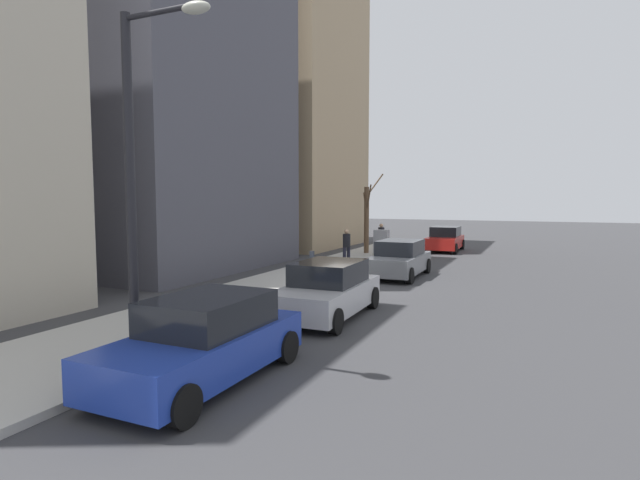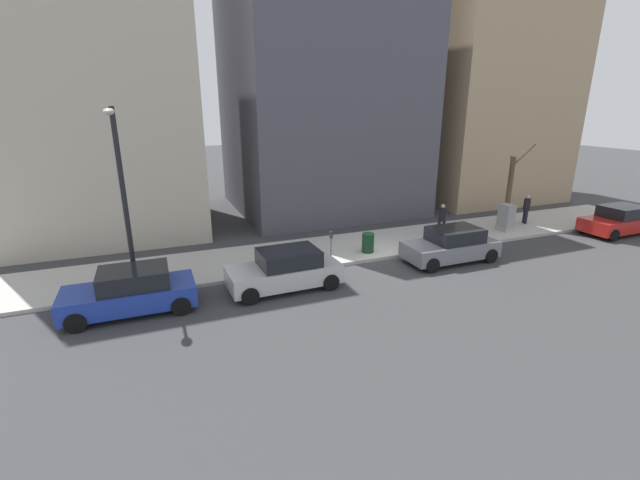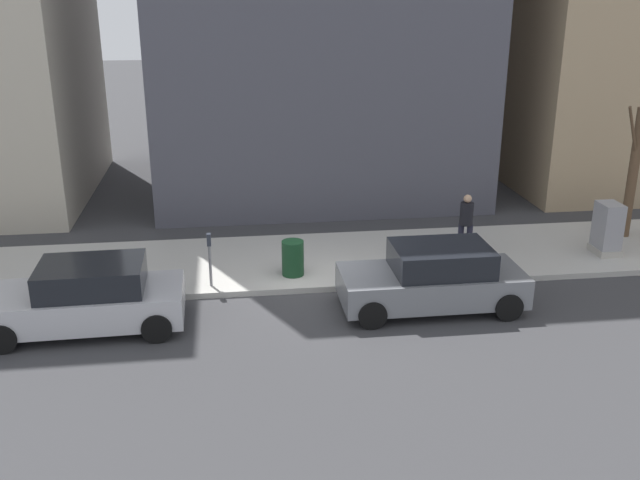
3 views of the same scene
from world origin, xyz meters
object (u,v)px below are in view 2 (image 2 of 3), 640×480
object	(u,v)px
parked_car_blue	(131,292)
streetlamp	(122,187)
trash_bin	(368,243)
office_block_center	(319,65)
bare_tree	(510,188)
office_tower_right	(87,43)
utility_box	(506,218)
parked_car_red	(619,220)
pedestrian_near_meter	(526,207)
office_tower_left	(481,53)
pedestrian_midblock	(442,218)
parking_meter	(331,243)
parked_car_silver	(285,270)
parked_car_grey	(451,245)

from	to	relation	value
parked_car_blue	streetlamp	bearing A→B (deg)	-3.54
trash_bin	office_block_center	world-z (taller)	office_block_center
bare_tree	office_tower_right	bearing A→B (deg)	70.08
utility_box	trash_bin	xyz separation A→B (m)	(-0.40, 8.64, -0.25)
parked_car_red	bare_tree	world-z (taller)	bare_tree
pedestrian_near_meter	office_tower_left	size ratio (longest dim) A/B	0.08
trash_bin	office_tower_left	size ratio (longest dim) A/B	0.04
pedestrian_midblock	office_tower_right	world-z (taller)	office_tower_right
parked_car_blue	office_block_center	world-z (taller)	office_block_center
parked_car_blue	office_tower_left	xyz separation A→B (m)	(11.69, -23.91, 9.43)
trash_bin	office_tower_left	world-z (taller)	office_tower_left
parking_meter	office_block_center	bearing A→B (deg)	-19.36
parked_car_red	office_tower_right	world-z (taller)	office_tower_right
parked_car_red	parked_car_blue	size ratio (longest dim) A/B	1.00
pedestrian_midblock	office_tower_right	size ratio (longest dim) A/B	0.09
bare_tree	parking_meter	bearing A→B (deg)	100.08
bare_tree	pedestrian_near_meter	xyz separation A→B (m)	(-0.62, -0.81, -1.08)
parked_car_silver	utility_box	size ratio (longest dim) A/B	2.96
streetlamp	parked_car_grey	bearing A→B (deg)	-96.40
utility_box	pedestrian_near_meter	distance (m)	2.24
bare_tree	trash_bin	world-z (taller)	bare_tree
office_tower_left	office_tower_right	xyz separation A→B (m)	(-0.30, 25.00, -0.53)
pedestrian_near_meter	parked_car_silver	bearing A→B (deg)	124.81
parking_meter	pedestrian_midblock	xyz separation A→B (m)	(1.40, -6.88, 0.11)
parked_car_red	office_block_center	size ratio (longest dim) A/B	0.23
parked_car_red	parked_car_blue	distance (m)	24.28
parked_car_grey	office_tower_right	world-z (taller)	office_tower_right
utility_box	parked_car_grey	bearing A→B (deg)	113.95
parked_car_red	office_block_center	xyz separation A→B (m)	(12.07, 12.59, 8.32)
parked_car_blue	bare_tree	world-z (taller)	bare_tree
bare_tree	office_block_center	size ratio (longest dim) A/B	0.25
parking_meter	office_block_center	size ratio (longest dim) A/B	0.07
parked_car_blue	pedestrian_midblock	xyz separation A→B (m)	(3.01, -14.87, 0.35)
streetlamp	parked_car_red	bearing A→B (deg)	-93.27
office_tower_left	trash_bin	bearing A→B (deg)	124.78
streetlamp	office_tower_right	xyz separation A→B (m)	(9.95, 1.18, 5.62)
streetlamp	office_block_center	distance (m)	16.55
pedestrian_near_meter	utility_box	bearing A→B (deg)	130.47
office_tower_left	office_tower_right	bearing A→B (deg)	90.68
parking_meter	utility_box	xyz separation A→B (m)	(0.85, -10.70, -0.13)
parked_car_red	pedestrian_midblock	distance (m)	9.86
bare_tree	office_block_center	bearing A→B (deg)	44.77
parked_car_red	streetlamp	distance (m)	24.43
parked_car_silver	bare_tree	world-z (taller)	bare_tree
streetlamp	trash_bin	xyz separation A→B (m)	(0.62, -9.95, -3.42)
parked_car_red	office_tower_right	distance (m)	29.16
parked_car_grey	parked_car_silver	xyz separation A→B (m)	(-0.06, 7.73, 0.00)
parked_car_silver	pedestrian_midblock	size ratio (longest dim) A/B	2.55
utility_box	pedestrian_near_meter	size ratio (longest dim) A/B	0.86
parked_car_red	pedestrian_near_meter	xyz separation A→B (m)	(3.06, 3.46, 0.35)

